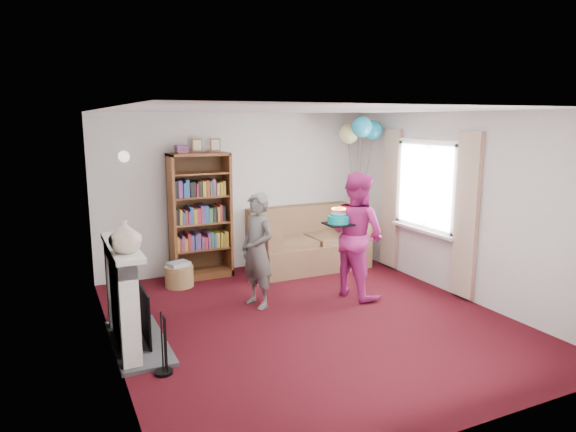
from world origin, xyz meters
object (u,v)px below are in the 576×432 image
bookcase (200,217)px  person_striped (257,250)px  sofa (307,245)px  person_magenta (357,235)px  birthday_cake (338,220)px

bookcase → person_striped: bookcase is taller
sofa → person_magenta: (-0.04, -1.54, 0.50)m
sofa → birthday_cake: birthday_cake is taller
sofa → person_magenta: size_ratio=1.07×
bookcase → sofa: bearing=-7.5°
bookcase → birthday_cake: size_ratio=6.34×
bookcase → person_magenta: size_ratio=1.24×
bookcase → person_striped: size_ratio=1.42×
bookcase → person_magenta: bearing=-46.4°
person_magenta → birthday_cake: (-0.34, -0.07, 0.25)m
bookcase → person_magenta: bookcase is taller
bookcase → person_striped: 1.62m
sofa → person_striped: bearing=-136.8°
sofa → birthday_cake: size_ratio=5.50×
person_striped → person_magenta: size_ratio=0.87×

